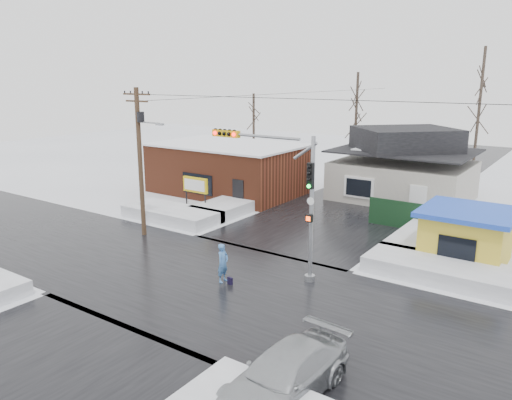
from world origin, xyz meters
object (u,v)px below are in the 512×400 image
Objects in this scene: traffic_signal at (283,185)px; pedestrian at (223,263)px; kiosk at (466,235)px; utility_pole at (141,154)px; marquee_sign at (195,186)px; car at (285,375)px.

pedestrian is (-1.80, -2.43, -3.59)m from traffic_signal.
traffic_signal is at bearing -135.16° from kiosk.
utility_pole is 6.87m from marquee_sign.
marquee_sign is 22.40m from car.
kiosk is (18.50, 0.50, -0.46)m from marquee_sign.
traffic_signal is 1.52× the size of kiosk.
car is (-1.78, -15.36, -0.71)m from kiosk.
traffic_signal reaches higher than car.
kiosk is 2.43× the size of pedestrian.
traffic_signal is 10.57m from car.
pedestrian reaches higher than car.
marquee_sign is 18.51m from kiosk.
traffic_signal is 3.70× the size of pedestrian.
pedestrian is (8.56, -2.96, -4.17)m from utility_pole.
utility_pole reaches higher than marquee_sign.
kiosk is at bearing 44.84° from traffic_signal.
car is (7.09, -5.90, -0.19)m from pedestrian.
marquee_sign is at bearing 44.16° from pedestrian.
pedestrian is at bearing 145.05° from car.
marquee_sign reaches higher than pedestrian.
marquee_sign is (-11.43, 6.53, -2.62)m from traffic_signal.
kiosk reaches higher than car.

